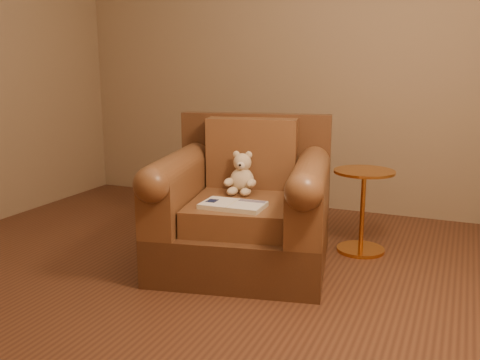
% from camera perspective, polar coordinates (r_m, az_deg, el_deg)
% --- Properties ---
extents(floor, '(4.00, 4.00, 0.00)m').
position_cam_1_polar(floor, '(3.29, -6.97, -10.71)').
color(floor, brown).
rests_on(floor, ground).
extents(armchair, '(1.23, 1.19, 0.94)m').
position_cam_1_polar(armchair, '(3.45, 0.49, -3.10)').
color(armchair, '#4F2F1A').
rests_on(armchair, floor).
extents(teddy_bear, '(0.20, 0.23, 0.28)m').
position_cam_1_polar(teddy_bear, '(3.50, 0.17, 0.32)').
color(teddy_bear, beige).
rests_on(teddy_bear, armchair).
extents(guidebook, '(0.38, 0.23, 0.03)m').
position_cam_1_polar(guidebook, '(3.16, -0.76, -2.70)').
color(guidebook, beige).
rests_on(guidebook, armchair).
extents(side_table, '(0.41, 0.41, 0.58)m').
position_cam_1_polar(side_table, '(3.77, 12.94, -2.96)').
color(side_table, gold).
rests_on(side_table, floor).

